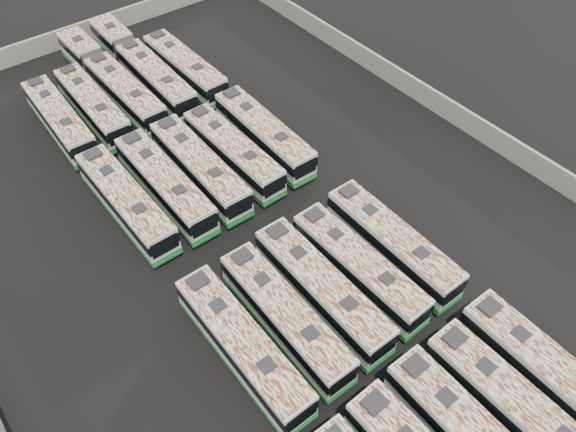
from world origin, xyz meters
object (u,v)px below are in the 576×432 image
object	(u,v)px
bus_back_right	(141,65)
bus_midfront_far_right	(392,243)
bus_front_far_right	(550,377)
bus_midback_far_left	(126,202)
bus_midback_left	(165,184)
bus_midfront_center	(322,290)
bus_midback_far_right	(264,134)
bus_back_left	(93,106)
bus_midfront_far_left	(243,346)
bus_midfront_right	(358,268)
bus_midback_center	(200,168)
bus_back_far_right	(185,68)
bus_front_right	(516,411)
bus_midback_right	(233,152)
bus_midfront_left	(285,317)
bus_back_center	(110,79)
bus_back_far_left	(60,120)

from	to	relation	value
bus_back_right	bus_midfront_far_right	bearing A→B (deg)	-83.10
bus_front_far_right	bus_midback_far_left	bearing A→B (deg)	115.27
bus_front_far_right	bus_back_right	distance (m)	46.51
bus_front_far_right	bus_midback_left	bearing A→B (deg)	109.63
bus_midfront_center	bus_midback_far_right	size ratio (longest dim) A/B	1.00
bus_front_far_right	bus_back_left	bearing A→B (deg)	103.98
bus_midfront_far_left	bus_midfront_center	bearing A→B (deg)	2.01
bus_midfront_right	bus_midback_center	size ratio (longest dim) A/B	0.96
bus_front_far_right	bus_midfront_right	xyz separation A→B (m)	(-3.49, 13.48, -0.08)
bus_midfront_right	bus_back_right	world-z (taller)	bus_back_right
bus_midback_far_right	bus_back_far_right	xyz separation A→B (m)	(-0.06, 13.53, -0.01)
bus_midback_far_right	bus_front_right	bearing A→B (deg)	-95.35
bus_front_right	bus_back_far_right	xyz separation A→B (m)	(3.35, 43.25, -0.01)
bus_midback_far_left	bus_front_far_right	bearing A→B (deg)	-65.94
bus_midback_right	bus_back_left	world-z (taller)	bus_back_left
bus_midfront_center	bus_midback_center	world-z (taller)	bus_midback_center
bus_midback_right	bus_midfront_right	bearing A→B (deg)	-90.94
bus_midback_center	bus_midfront_left	bearing A→B (deg)	-100.67
bus_midfront_far_right	bus_back_left	xyz separation A→B (m)	(-10.28, 29.45, -0.02)
bus_midfront_far_left	bus_midfront_left	xyz separation A→B (m)	(3.49, 0.04, -0.04)
bus_midfront_far_right	bus_midback_center	world-z (taller)	bus_midback_center
bus_midback_left	bus_midback_right	size ratio (longest dim) A/B	1.03
bus_midfront_center	bus_midback_right	size ratio (longest dim) A/B	1.04
bus_midback_left	bus_midback_right	xyz separation A→B (m)	(6.67, -0.10, -0.06)
bus_back_center	bus_back_right	world-z (taller)	bus_back_right
bus_midback_right	bus_back_left	distance (m)	15.23
bus_midback_far_right	bus_back_far_left	xyz separation A→B (m)	(-13.58, 13.34, -0.06)
bus_midfront_center	bus_midfront_far_right	world-z (taller)	bus_midfront_center
bus_midback_far_right	bus_midfront_far_right	bearing A→B (deg)	-88.74
bus_front_right	bus_back_far_right	bearing A→B (deg)	84.87
bus_front_far_right	bus_midfront_center	distance (m)	15.24
bus_front_right	bus_midfront_far_left	world-z (taller)	bus_front_right
bus_midfront_right	bus_front_right	bearing A→B (deg)	-90.89
bus_midfront_far_left	bus_back_center	size ratio (longest dim) A/B	0.65
bus_midfront_left	bus_back_center	world-z (taller)	bus_back_center
bus_midfront_right	bus_back_center	world-z (taller)	bus_back_center
bus_midback_center	bus_midback_far_right	size ratio (longest dim) A/B	1.01
bus_midfront_far_left	bus_midfront_center	size ratio (longest dim) A/B	0.99
bus_front_right	bus_midback_center	xyz separation A→B (m)	(-3.49, 29.48, 0.01)
bus_front_far_right	bus_back_right	bearing A→B (deg)	94.72
bus_midback_center	bus_midfront_center	bearing A→B (deg)	-88.87
bus_midfront_left	bus_midback_right	size ratio (longest dim) A/B	1.01
bus_midfront_right	bus_midback_left	bearing A→B (deg)	111.40
bus_midback_center	bus_midback_right	size ratio (longest dim) A/B	1.04
bus_midfront_far_left	bus_midback_far_left	distance (m)	16.21
bus_back_far_left	bus_back_left	bearing A→B (deg)	2.01
bus_midback_far_left	bus_midback_right	world-z (taller)	bus_midback_far_left
bus_midfront_left	bus_midback_right	distance (m)	17.28
bus_midback_left	bus_back_far_left	size ratio (longest dim) A/B	1.04
bus_midback_far_left	bus_back_far_right	world-z (taller)	bus_midback_far_left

